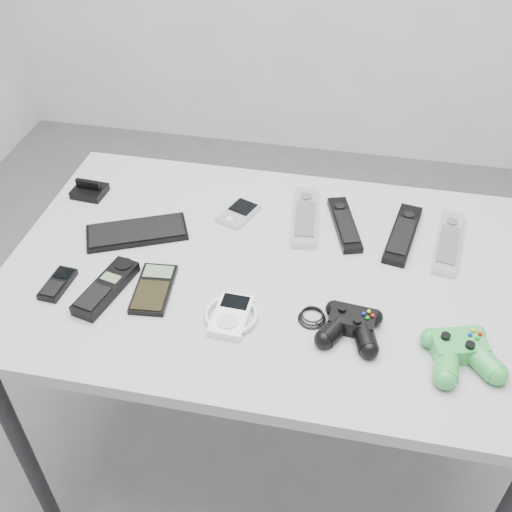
% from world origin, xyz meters
% --- Properties ---
extents(floor, '(3.50, 3.50, 0.00)m').
position_xyz_m(floor, '(0.00, 0.00, 0.00)').
color(floor, slate).
rests_on(floor, ground).
extents(desk, '(1.17, 0.75, 0.78)m').
position_xyz_m(desk, '(-0.08, -0.09, 0.72)').
color(desk, '#9B9B9D').
rests_on(desk, floor).
extents(pda_keyboard, '(0.25, 0.18, 0.01)m').
position_xyz_m(pda_keyboard, '(-0.41, -0.03, 0.79)').
color(pda_keyboard, black).
rests_on(pda_keyboard, desk).
extents(dock_bracket, '(0.08, 0.07, 0.04)m').
position_xyz_m(dock_bracket, '(-0.58, 0.10, 0.81)').
color(dock_bracket, black).
rests_on(dock_bracket, desk).
extents(pda, '(0.10, 0.12, 0.02)m').
position_xyz_m(pda, '(-0.19, 0.08, 0.79)').
color(pda, '#B3B3BB').
rests_on(pda, desk).
extents(remote_silver_a, '(0.08, 0.23, 0.02)m').
position_xyz_m(remote_silver_a, '(-0.03, 0.10, 0.80)').
color(remote_silver_a, '#B3B3BB').
rests_on(remote_silver_a, desk).
extents(remote_black_a, '(0.10, 0.20, 0.02)m').
position_xyz_m(remote_black_a, '(0.06, 0.09, 0.79)').
color(remote_black_a, black).
rests_on(remote_black_a, desk).
extents(remote_black_b, '(0.09, 0.22, 0.02)m').
position_xyz_m(remote_black_b, '(0.20, 0.08, 0.80)').
color(remote_black_b, black).
rests_on(remote_black_b, desk).
extents(remote_silver_b, '(0.08, 0.23, 0.02)m').
position_xyz_m(remote_silver_b, '(0.30, 0.07, 0.80)').
color(remote_silver_b, '#B1B0B7').
rests_on(remote_silver_b, desk).
extents(mobile_phone, '(0.05, 0.10, 0.02)m').
position_xyz_m(mobile_phone, '(-0.52, -0.24, 0.79)').
color(mobile_phone, black).
rests_on(mobile_phone, desk).
extents(cordless_handset, '(0.09, 0.18, 0.03)m').
position_xyz_m(cordless_handset, '(-0.41, -0.23, 0.80)').
color(cordless_handset, black).
rests_on(cordless_handset, desk).
extents(calculator, '(0.09, 0.15, 0.01)m').
position_xyz_m(calculator, '(-0.31, -0.21, 0.79)').
color(calculator, black).
rests_on(calculator, desk).
extents(mp3_player, '(0.11, 0.12, 0.02)m').
position_xyz_m(mp3_player, '(-0.13, -0.25, 0.80)').
color(mp3_player, white).
rests_on(mp3_player, desk).
extents(controller_black, '(0.22, 0.15, 0.04)m').
position_xyz_m(controller_black, '(0.10, -0.24, 0.81)').
color(controller_black, black).
rests_on(controller_black, desk).
extents(controller_green, '(0.17, 0.18, 0.05)m').
position_xyz_m(controller_green, '(0.31, -0.27, 0.81)').
color(controller_green, green).
rests_on(controller_green, desk).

